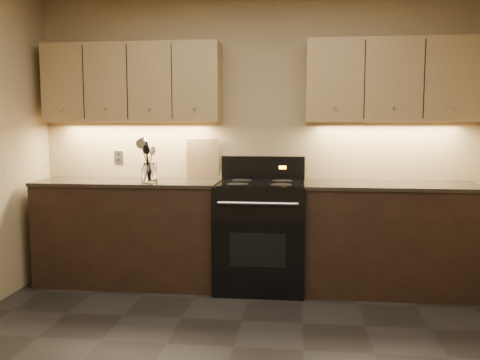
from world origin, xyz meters
name	(u,v)px	position (x,y,z in m)	size (l,w,h in m)	color
wall_back	(255,138)	(0.00, 2.00, 1.30)	(4.00, 0.04, 2.60)	tan
counter_left	(131,231)	(-1.10, 1.70, 0.47)	(1.62, 0.62, 0.93)	black
counter_right	(389,238)	(1.18, 1.70, 0.47)	(1.46, 0.62, 0.93)	black
stove	(261,234)	(0.08, 1.68, 0.48)	(0.76, 0.68, 1.14)	black
upper_cab_left	(133,83)	(-1.10, 1.85, 1.80)	(1.60, 0.30, 0.70)	tan
upper_cab_right	(391,81)	(1.18, 1.85, 1.80)	(1.44, 0.30, 0.70)	tan
outlet_plate	(119,157)	(-1.30, 1.99, 1.12)	(0.09, 0.01, 0.12)	#B2B5BA
utensil_crock	(149,173)	(-0.89, 1.60, 1.01)	(0.15, 0.15, 0.17)	white
cutting_board	(203,158)	(-0.48, 1.96, 1.12)	(0.30, 0.02, 0.38)	tan
wooden_spoon	(145,163)	(-0.92, 1.60, 1.09)	(0.06, 0.06, 0.30)	tan
black_spoon	(149,162)	(-0.89, 1.61, 1.10)	(0.06, 0.06, 0.31)	black
black_turner	(151,160)	(-0.86, 1.57, 1.12)	(0.08, 0.08, 0.35)	black
steel_spatula	(152,158)	(-0.86, 1.61, 1.14)	(0.08, 0.08, 0.39)	silver
steel_skimmer	(152,160)	(-0.85, 1.58, 1.12)	(0.09, 0.09, 0.35)	silver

